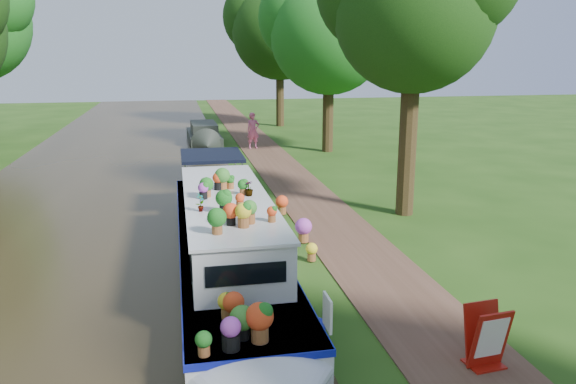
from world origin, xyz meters
The scene contains 10 objects.
ground centered at (0.00, 0.00, 0.00)m, with size 100.00×100.00×0.00m, color #1E4010.
canal_water centered at (-6.00, 0.00, 0.01)m, with size 10.00×100.00×0.02m, color black.
towpath centered at (1.20, 0.00, 0.01)m, with size 2.20×100.00×0.03m, color #4A3022.
plant_boat centered at (-2.25, -0.96, 0.85)m, with size 2.29×13.52×2.25m.
tree_near_mid centered at (4.48, 15.08, 6.44)m, with size 6.90×6.60×9.40m.
tree_near_far centered at (3.98, 26.09, 7.05)m, with size 7.59×7.26×10.30m.
second_boat centered at (-1.75, 18.97, 0.49)m, with size 1.85×6.17×1.19m.
sandwich_board centered at (1.51, -5.85, 0.50)m, with size 0.67×0.58×1.04m.
pedestrian_pink centered at (0.76, 16.57, 1.00)m, with size 0.71×0.46×1.94m, color #D7586F.
verge_plant centered at (-0.45, 3.01, 0.23)m, with size 0.42×0.36×0.47m, color #376F21.
Camera 1 is at (-3.31, -13.36, 5.05)m, focal length 35.00 mm.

